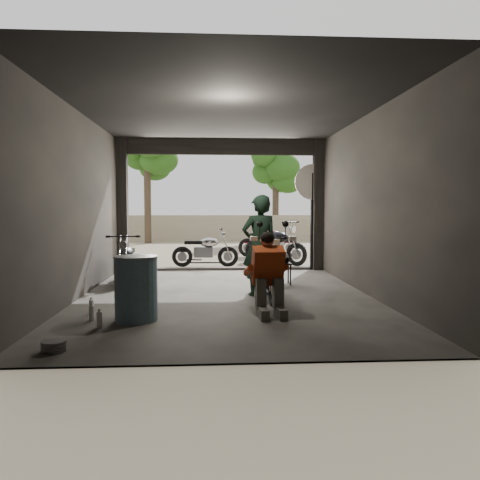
{
  "coord_description": "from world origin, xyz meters",
  "views": [
    {
      "loc": [
        -0.26,
        -8.03,
        1.56
      ],
      "look_at": [
        0.28,
        0.6,
        0.96
      ],
      "focal_mm": 35.0,
      "sensor_mm": 36.0,
      "label": 1
    }
  ],
  "objects": [
    {
      "name": "stool",
      "position": [
        1.18,
        1.22,
        0.38
      ],
      "size": [
        0.33,
        0.33,
        0.45
      ],
      "rotation": [
        0.0,
        0.0,
        -0.28
      ],
      "color": "black",
      "rests_on": "ground"
    },
    {
      "name": "main_bike",
      "position": [
        0.71,
        -0.22,
        0.56
      ],
      "size": [
        0.73,
        1.69,
        1.12
      ],
      "primitive_type": null,
      "rotation": [
        0.0,
        0.0,
        0.02
      ],
      "color": "beige",
      "rests_on": "ground"
    },
    {
      "name": "mechanic",
      "position": [
        0.57,
        -1.45,
        0.58
      ],
      "size": [
        0.64,
        0.84,
        1.17
      ],
      "primitive_type": null,
      "rotation": [
        0.0,
        0.0,
        0.07
      ],
      "color": "#B24017",
      "rests_on": "ground"
    },
    {
      "name": "left_bike",
      "position": [
        -2.0,
        1.71,
        0.51
      ],
      "size": [
        0.66,
        1.51,
        1.01
      ],
      "primitive_type": null,
      "rotation": [
        0.0,
        0.0,
        0.03
      ],
      "color": "black",
      "rests_on": "ground"
    },
    {
      "name": "outside_bike_c",
      "position": [
        1.49,
        4.68,
        0.6
      ],
      "size": [
        1.8,
        1.73,
        1.2
      ],
      "primitive_type": null,
      "rotation": [
        0.0,
        0.0,
        0.83
      ],
      "color": "black",
      "rests_on": "ground"
    },
    {
      "name": "sign_post",
      "position": [
        2.23,
        3.37,
        1.79
      ],
      "size": [
        0.87,
        0.08,
        2.62
      ],
      "rotation": [
        0.0,
        0.0,
        -0.29
      ],
      "color": "black",
      "rests_on": "ground"
    },
    {
      "name": "helmet",
      "position": [
        1.19,
        1.27,
        0.56
      ],
      "size": [
        0.29,
        0.3,
        0.21
      ],
      "primitive_type": "ellipsoid",
      "rotation": [
        0.0,
        0.0,
        0.33
      ],
      "color": "white",
      "rests_on": "stool"
    },
    {
      "name": "outside_bike_a",
      "position": [
        -0.42,
        4.21,
        0.51
      ],
      "size": [
        1.54,
        0.69,
        1.02
      ],
      "primitive_type": null,
      "rotation": [
        0.0,
        0.0,
        1.53
      ],
      "color": "black",
      "rests_on": "ground"
    },
    {
      "name": "oil_drum",
      "position": [
        -1.28,
        -1.66,
        0.45
      ],
      "size": [
        0.69,
        0.69,
        0.9
      ],
      "primitive_type": "cylinder",
      "rotation": [
        0.0,
        0.0,
        0.23
      ],
      "color": "#3F5A6B",
      "rests_on": "ground"
    },
    {
      "name": "outside_bike_b",
      "position": [
        1.54,
        6.54,
        0.56
      ],
      "size": [
        1.73,
        0.91,
        1.12
      ],
      "primitive_type": null,
      "rotation": [
        0.0,
        0.0,
        1.43
      ],
      "color": "#3B0E17",
      "rests_on": "ground"
    },
    {
      "name": "garage",
      "position": [
        0.0,
        0.55,
        1.28
      ],
      "size": [
        7.0,
        7.13,
        3.2
      ],
      "color": "#2D2B28",
      "rests_on": "ground"
    },
    {
      "name": "boundary_wall",
      "position": [
        0.0,
        14.0,
        0.6
      ],
      "size": [
        18.0,
        0.3,
        1.2
      ],
      "primitive_type": "cube",
      "color": "gray",
      "rests_on": "ground"
    },
    {
      "name": "tree_left",
      "position": [
        -3.0,
        12.5,
        3.99
      ],
      "size": [
        2.2,
        2.2,
        5.6
      ],
      "color": "#382B1E",
      "rests_on": "ground"
    },
    {
      "name": "tree_right",
      "position": [
        2.8,
        14.0,
        3.56
      ],
      "size": [
        2.2,
        2.2,
        5.0
      ],
      "color": "#382B1E",
      "rests_on": "ground"
    },
    {
      "name": "ground",
      "position": [
        0.0,
        0.0,
        0.0
      ],
      "size": [
        80.0,
        80.0,
        0.0
      ],
      "primitive_type": "plane",
      "color": "#7A6D56",
      "rests_on": "ground"
    },
    {
      "name": "rider",
      "position": [
        0.59,
        0.1,
        0.89
      ],
      "size": [
        0.74,
        0.58,
        1.78
      ],
      "primitive_type": "imported",
      "rotation": [
        0.0,
        0.0,
        3.4
      ],
      "color": "black",
      "rests_on": "ground"
    }
  ]
}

